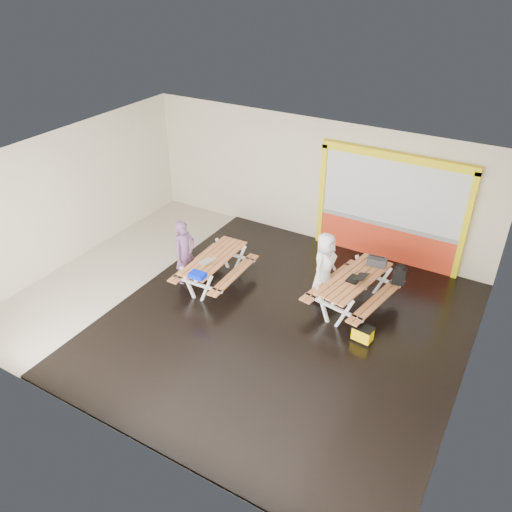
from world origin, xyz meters
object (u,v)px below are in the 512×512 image
Objects in this scene: toolbox at (377,262)px; backpack at (399,275)px; person_right at (324,265)px; laptop_left at (207,261)px; fluke_bag at (363,334)px; person_left at (185,253)px; picnic_table_left at (214,264)px; blue_pouch at (198,275)px; laptop_right at (357,278)px; picnic_table_right at (354,285)px; dark_case at (323,297)px.

toolbox reaches higher than backpack.
person_right reaches higher than laptop_left.
person_right is 3.56× the size of fluke_bag.
person_left is at bearing -179.60° from fluke_bag.
fluke_bag is (0.38, -1.76, -0.74)m from toolbox.
toolbox is 1.95m from fluke_bag.
picnic_table_left is 0.97m from blue_pouch.
person_right is at bearing 168.83° from laptop_right.
person_left is 3.59× the size of backpack.
picnic_table_right is 6.70× the size of blue_pouch.
backpack is 1.19× the size of dark_case.
backpack reaches higher than dark_case.
laptop_left is 1.17× the size of blue_pouch.
dark_case is at bearing 178.96° from laptop_right.
backpack is (4.09, 1.81, -0.06)m from laptop_left.
picnic_table_right is 4.11m from person_left.
blue_pouch is 4.16m from toolbox.
backpack is (4.11, 1.50, 0.18)m from picnic_table_left.
fluke_bag is at bearing 10.26° from blue_pouch.
blue_pouch is 3.87m from fluke_bag.
blue_pouch is at bearing -146.48° from dark_case.
laptop_left reaches higher than fluke_bag.
picnic_table_right is at bearing -65.97° from person_left.
laptop_right reaches higher than picnic_table_left.
dark_case is at bearing 21.10° from laptop_left.
dark_case is (-0.93, -0.82, -0.84)m from toolbox.
laptop_left is 0.91× the size of laptop_right.
person_right is (-0.78, 0.07, 0.24)m from picnic_table_right.
toolbox is at bearing -57.86° from person_left.
laptop_left is at bearing -158.90° from dark_case.
toolbox reaches higher than dark_case.
picnic_table_left is 3.95m from fluke_bag.
blue_pouch is (-2.34, -1.77, -0.04)m from person_right.
laptop_right is at bearing -102.09° from toolbox.
picnic_table_left is 0.39m from laptop_left.
fluke_bag is at bearing 0.93° from laptop_left.
laptop_left is (0.69, -0.03, 0.01)m from person_left.
backpack is at bearing -60.52° from person_left.
picnic_table_right is 1.41× the size of person_left.
person_right is at bearing -157.87° from backpack.
person_left reaches higher than laptop_right.
person_left is at bearing -156.98° from toolbox.
laptop_right is 1.29m from fluke_bag.
backpack is at bearing 31.60° from blue_pouch.
dark_case is at bearing -64.41° from person_left.
person_left is 3.38m from person_right.
toolbox reaches higher than picnic_table_left.
person_right reaches higher than laptop_right.
picnic_table_left is 3.87m from toolbox.
blue_pouch is (-3.13, -1.70, 0.20)m from picnic_table_right.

